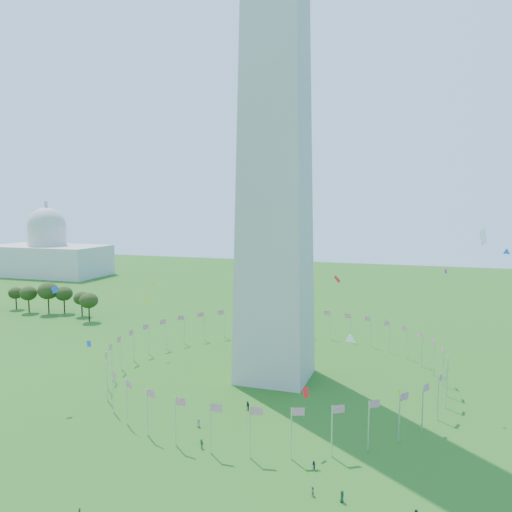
% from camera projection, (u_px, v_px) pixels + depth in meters
% --- Properties ---
extents(ground, '(600.00, 600.00, 0.00)m').
position_uv_depth(ground, '(185.00, 484.00, 76.46)').
color(ground, '#1E5714').
rests_on(ground, ground).
extents(washington_monument, '(16.80, 16.80, 169.00)m').
position_uv_depth(washington_monument, '(276.00, 23.00, 115.00)').
color(washington_monument, beige).
rests_on(washington_monument, ground).
extents(flag_ring, '(80.24, 80.24, 9.00)m').
position_uv_depth(flag_ring, '(275.00, 360.00, 123.25)').
color(flag_ring, silver).
rests_on(flag_ring, ground).
extents(capitol_building, '(70.00, 35.00, 46.00)m').
position_uv_depth(capitol_building, '(47.00, 237.00, 300.01)').
color(capitol_building, beige).
rests_on(capitol_building, ground).
extents(crowd, '(103.60, 75.54, 1.93)m').
position_uv_depth(crowd, '(260.00, 493.00, 72.52)').
color(crowd, black).
rests_on(crowd, ground).
extents(kites_aloft, '(101.99, 74.88, 35.71)m').
position_uv_depth(kites_aloft, '(298.00, 333.00, 92.44)').
color(kites_aloft, white).
rests_on(kites_aloft, ground).
extents(tree_line_west, '(55.38, 15.50, 12.24)m').
position_uv_depth(tree_line_west, '(43.00, 300.00, 194.40)').
color(tree_line_west, '#334818').
rests_on(tree_line_west, ground).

